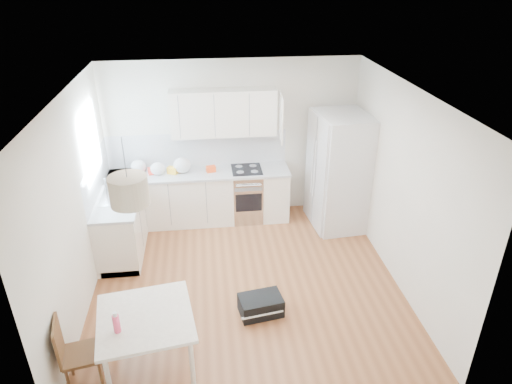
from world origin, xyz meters
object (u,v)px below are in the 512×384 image
at_px(refrigerator, 340,171).
at_px(dining_chair, 82,352).
at_px(dining_table, 146,323).
at_px(gym_bag, 261,305).

bearing_deg(refrigerator, dining_chair, -145.32).
bearing_deg(dining_table, gym_bag, 21.39).
distance_m(dining_chair, gym_bag, 2.18).
height_order(dining_table, dining_chair, dining_chair).
xyz_separation_m(dining_table, gym_bag, (1.31, 0.76, -0.56)).
relative_size(dining_table, dining_chair, 1.25).
bearing_deg(gym_bag, dining_table, -159.15).
distance_m(refrigerator, dining_chair, 4.66).
relative_size(dining_table, gym_bag, 2.05).
bearing_deg(refrigerator, dining_table, -140.35).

